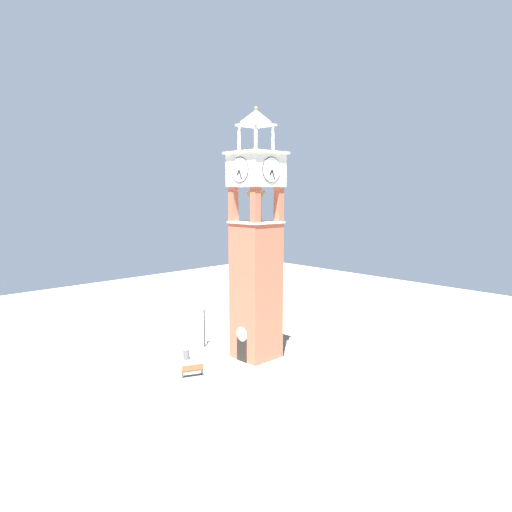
% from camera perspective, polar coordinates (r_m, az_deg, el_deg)
% --- Properties ---
extents(ground, '(80.00, 80.00, 0.00)m').
position_cam_1_polar(ground, '(37.15, 0.00, -13.03)').
color(ground, gray).
extents(clock_tower, '(3.60, 3.60, 19.60)m').
position_cam_1_polar(clock_tower, '(35.10, -0.00, -0.58)').
color(clock_tower, '#9E4C38').
rests_on(clock_tower, ground).
extents(park_bench, '(1.04, 1.64, 0.95)m').
position_cam_1_polar(park_bench, '(34.41, -7.96, -13.99)').
color(park_bench, brown).
rests_on(park_bench, ground).
extents(lamp_post, '(0.36, 0.36, 3.67)m').
position_cam_1_polar(lamp_post, '(39.86, -6.51, -7.75)').
color(lamp_post, black).
rests_on(lamp_post, ground).
extents(trash_bin, '(0.52, 0.52, 0.80)m').
position_cam_1_polar(trash_bin, '(37.86, -8.73, -12.08)').
color(trash_bin, '#4C4C51').
rests_on(trash_bin, ground).
extents(shrub_near_entry, '(0.86, 0.86, 1.10)m').
position_cam_1_polar(shrub_near_entry, '(39.81, -1.04, -10.76)').
color(shrub_near_entry, '#234C28').
rests_on(shrub_near_entry, ground).
extents(shrub_left_of_tower, '(1.16, 1.16, 0.85)m').
position_cam_1_polar(shrub_left_of_tower, '(39.82, -2.05, -10.94)').
color(shrub_left_of_tower, '#234C28').
rests_on(shrub_left_of_tower, ground).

